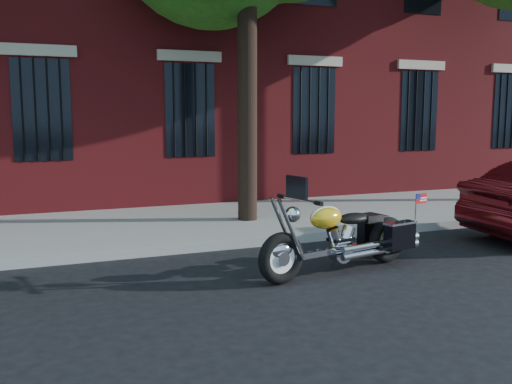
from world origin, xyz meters
name	(u,v)px	position (x,y,z in m)	size (l,w,h in m)	color
ground	(288,267)	(0.00, 0.00, 0.00)	(120.00, 120.00, 0.00)	black
curb	(252,242)	(0.00, 1.38, 0.07)	(40.00, 0.16, 0.15)	gray
sidewalk	(217,222)	(0.00, 3.26, 0.07)	(40.00, 3.60, 0.15)	gray
motorcycle	(346,239)	(0.63, -0.47, 0.46)	(2.69, 1.10, 1.35)	black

